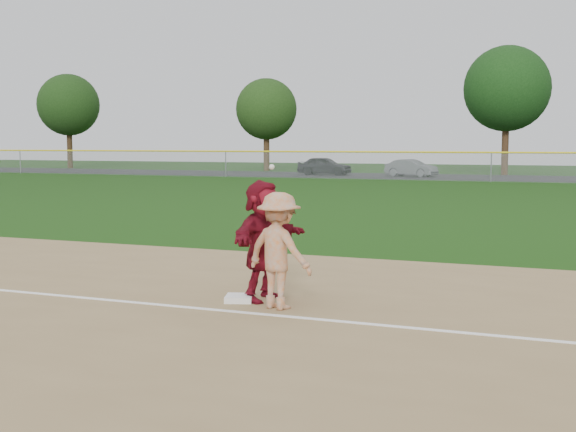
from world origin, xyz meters
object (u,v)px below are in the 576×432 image
(base_runner, at_px, (263,240))
(car_left, at_px, (325,166))
(first_base, at_px, (239,298))
(car_mid, at_px, (411,168))

(base_runner, bearing_deg, car_left, 28.82)
(first_base, xyz_separation_m, base_runner, (0.32, 0.26, 0.95))
(base_runner, relative_size, car_left, 0.45)
(first_base, bearing_deg, car_mid, 97.89)
(car_left, distance_m, car_mid, 7.20)
(car_left, height_order, car_mid, car_left)
(car_left, bearing_deg, base_runner, -160.38)
(car_mid, bearing_deg, car_left, 106.23)
(first_base, bearing_deg, base_runner, 39.42)
(first_base, bearing_deg, car_left, 106.44)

